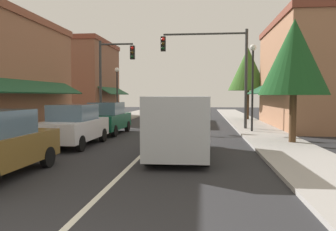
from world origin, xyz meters
TOP-DOWN VIEW (x-y plane):
  - ground_plane at (0.00, 18.00)m, footprint 80.00×80.00m
  - sidewalk_left at (-5.50, 18.00)m, footprint 2.60×56.00m
  - sidewalk_right at (5.50, 18.00)m, footprint 2.60×56.00m
  - lane_center_stripe at (0.00, 18.00)m, footprint 0.14×52.00m
  - storefront_right_block at (9.55, 20.00)m, footprint 6.81×10.20m
  - storefront_far_left at (-8.90, 28.00)m, footprint 5.52×8.20m
  - parked_car_second_left at (-3.24, 10.53)m, footprint 1.84×4.13m
  - parked_car_third_left at (-3.12, 15.00)m, footprint 1.85×4.13m
  - van_in_lane at (1.39, 8.68)m, footprint 2.05×5.20m
  - traffic_signal_mast_arm at (3.04, 17.78)m, footprint 5.33×0.50m
  - traffic_signal_left_corner at (-4.03, 19.10)m, footprint 2.52×0.50m
  - street_lamp_right_mid at (4.97, 16.26)m, footprint 0.36×0.36m
  - street_lamp_left_far at (-4.83, 23.64)m, footprint 0.36×0.36m
  - tree_right_near at (6.07, 11.89)m, footprint 2.97×2.97m
  - tree_right_far at (5.95, 25.97)m, footprint 3.30×3.30m

SIDE VIEW (x-z plane):
  - ground_plane at x=0.00m, z-range 0.00..0.00m
  - lane_center_stripe at x=0.00m, z-range 0.00..0.01m
  - sidewalk_left at x=-5.50m, z-range 0.00..0.12m
  - sidewalk_right at x=5.50m, z-range 0.00..0.12m
  - parked_car_second_left at x=-3.24m, z-range -0.01..1.76m
  - parked_car_third_left at x=-3.12m, z-range -0.01..1.76m
  - van_in_lane at x=1.39m, z-range 0.09..2.21m
  - street_lamp_left_far at x=-4.83m, z-range 0.80..5.23m
  - street_lamp_right_mid at x=4.97m, z-range 0.85..5.87m
  - storefront_right_block at x=9.55m, z-range 0.00..7.06m
  - storefront_far_left at x=-8.90m, z-range 0.00..7.28m
  - tree_right_near at x=6.07m, z-range 1.06..6.49m
  - traffic_signal_left_corner at x=-4.03m, z-range 0.88..6.74m
  - traffic_signal_mast_arm at x=3.04m, z-range 1.12..7.31m
  - tree_right_far at x=5.95m, z-range 1.27..7.49m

